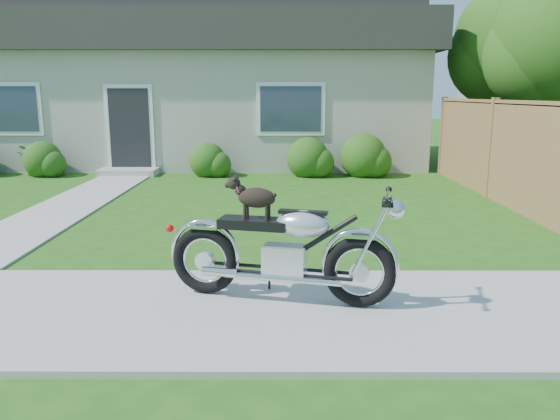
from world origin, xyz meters
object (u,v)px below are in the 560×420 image
object	(u,v)px
house	(205,87)
fence	(492,149)
potted_plant_right	(212,161)
potted_plant_left	(32,161)
tree_far	(524,47)
motorcycle_with_dog	(284,248)

from	to	relation	value
house	fence	bearing A→B (deg)	-44.74
house	potted_plant_right	xyz separation A→B (m)	(0.59, -3.44, -1.80)
fence	potted_plant_left	size ratio (longest dim) A/B	9.05
tree_far	potted_plant_right	bearing A→B (deg)	-172.24
potted_plant_right	potted_plant_left	bearing A→B (deg)	180.00
tree_far	potted_plant_right	xyz separation A→B (m)	(-7.80, -1.06, -2.77)
house	potted_plant_right	size ratio (longest dim) A/B	17.73
tree_far	potted_plant_left	world-z (taller)	tree_far
fence	motorcycle_with_dog	xyz separation A→B (m)	(-4.00, -5.53, -0.39)
tree_far	potted_plant_right	distance (m)	8.34
fence	potted_plant_right	size ratio (longest dim) A/B	9.31
tree_far	fence	bearing A→B (deg)	-118.39
potted_plant_left	potted_plant_right	world-z (taller)	potted_plant_left
potted_plant_right	motorcycle_with_dog	bearing A→B (deg)	-78.39
tree_far	potted_plant_left	distance (m)	12.56
house	fence	size ratio (longest dim) A/B	1.90
potted_plant_left	motorcycle_with_dog	bearing A→B (deg)	-53.70
potted_plant_left	motorcycle_with_dog	xyz separation A→B (m)	(6.12, -8.33, 0.19)
house	motorcycle_with_dog	size ratio (longest dim) A/B	5.75
potted_plant_left	house	bearing A→B (deg)	42.07
potted_plant_left	tree_far	bearing A→B (deg)	4.97
house	potted_plant_right	bearing A→B (deg)	-80.22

